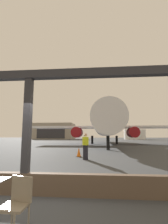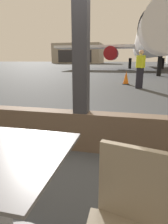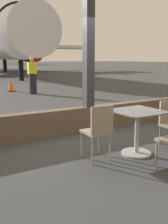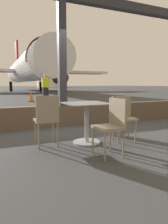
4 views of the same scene
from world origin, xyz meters
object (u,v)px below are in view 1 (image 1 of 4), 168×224
ground_crew_worker (86,146)px  fuel_storage_tank (135,135)px  cafe_chair_window_right (17,200)px  distant_hangar (55,131)px  airplane (104,126)px  traffic_cone (79,152)px

ground_crew_worker → fuel_storage_tank: 67.69m
cafe_chair_window_right → distant_hangar: 83.02m
ground_crew_worker → cafe_chair_window_right: bearing=-92.7°
cafe_chair_window_right → ground_crew_worker: ground_crew_worker is taller
cafe_chair_window_right → airplane: (2.30, 29.56, 2.97)m
distant_hangar → airplane: bearing=-65.4°
ground_crew_worker → distant_hangar: distant_hangar is taller
fuel_storage_tank → ground_crew_worker: bearing=-104.0°
cafe_chair_window_right → ground_crew_worker: (0.41, 8.68, 0.38)m
fuel_storage_tank → distant_hangar: bearing=171.1°
traffic_cone → airplane: bearing=82.6°
airplane → ground_crew_worker: size_ratio=19.43×
cafe_chair_window_right → traffic_cone: bearing=91.3°
fuel_storage_tank → traffic_cone: bearing=-104.9°
distant_hangar → ground_crew_worker: bearing=-73.4°
cafe_chair_window_right → traffic_cone: cafe_chair_window_right is taller
ground_crew_worker → fuel_storage_tank: (16.43, 65.65, 1.24)m
ground_crew_worker → traffic_cone: 1.74m
airplane → ground_crew_worker: 21.12m
airplane → traffic_cone: (-2.52, -19.36, -3.16)m
cafe_chair_window_right → distant_hangar: (-20.96, 80.26, 3.28)m
ground_crew_worker → distant_hangar: bearing=106.6°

